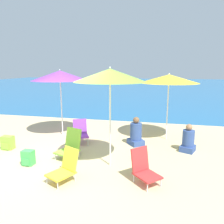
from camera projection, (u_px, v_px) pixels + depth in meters
name	position (u px, v px, depth m)	size (l,w,h in m)	color
ground_plane	(49.00, 164.00, 5.27)	(60.00, 60.00, 0.00)	#D1BA89
sea_water	(142.00, 86.00, 28.89)	(60.00, 40.00, 0.01)	#23669E
beach_umbrella_yellow	(169.00, 79.00, 6.79)	(1.83, 1.83, 2.13)	white
beach_umbrella_purple	(60.00, 76.00, 7.27)	(1.91, 1.91, 2.25)	white
beach_umbrella_lime	(110.00, 75.00, 4.81)	(1.63, 1.63, 2.31)	white
beach_chair_purple	(80.00, 131.00, 6.71)	(0.63, 0.69, 0.73)	silver
beach_chair_yellow	(65.00, 167.00, 4.48)	(0.63, 0.71, 0.66)	silver
beach_chair_red	(144.00, 168.00, 4.40)	(0.67, 0.68, 0.69)	silver
beach_chair_lime	(70.00, 145.00, 5.65)	(0.64, 0.71, 0.74)	silver
person_seated_near	(188.00, 141.00, 6.05)	(0.49, 0.52, 0.78)	#334C8C
person_seated_far	(136.00, 134.00, 6.58)	(0.58, 0.59, 0.86)	#334C8C
backpack_green	(28.00, 158.00, 5.22)	(0.27, 0.23, 0.36)	#47B756
backpack_lime	(8.00, 143.00, 6.23)	(0.33, 0.24, 0.38)	#8ECC3D
water_bottle	(64.00, 166.00, 4.97)	(0.08, 0.08, 0.23)	silver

